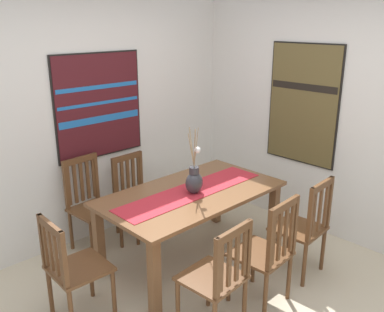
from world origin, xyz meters
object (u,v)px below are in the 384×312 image
centerpiece_vase (194,180)px  chair_2 (90,203)px  chair_1 (218,276)px  chair_5 (304,226)px  chair_4 (267,251)px  painting_on_side_wall (303,104)px  painting_on_back_wall (99,106)px  dining_table (191,202)px  chair_0 (72,267)px  chair_3 (136,192)px

centerpiece_vase → chair_2: 1.16m
chair_1 → chair_5: bearing=-0.9°
chair_1 → chair_4: 0.53m
chair_2 → chair_5: bearing=-57.2°
chair_4 → painting_on_side_wall: (1.47, 0.67, 0.90)m
chair_4 → painting_on_back_wall: 2.24m
chair_2 → chair_5: size_ratio=1.01×
chair_2 → dining_table: bearing=-58.4°
chair_2 → chair_1: bearing=-89.7°
chair_5 → painting_on_side_wall: bearing=36.2°
chair_0 → chair_4: size_ratio=0.93×
chair_3 → chair_4: (0.01, -1.75, 0.02)m
chair_3 → painting_on_back_wall: size_ratio=0.81×
dining_table → painting_on_side_wall: (1.45, -0.23, 0.77)m
chair_1 → chair_3: chair_1 is taller
chair_2 → painting_on_side_wall: 2.48m
chair_3 → chair_5: 1.82m
centerpiece_vase → painting_on_side_wall: size_ratio=0.51×
chair_0 → chair_4: chair_4 is taller
painting_on_back_wall → painting_on_side_wall: (1.70, -1.35, -0.03)m
painting_on_side_wall → centerpiece_vase: bearing=172.8°
chair_5 → chair_2: bearing=122.8°
chair_5 → painting_on_side_wall: (0.87, 0.64, 0.91)m
chair_2 → chair_3: size_ratio=1.10×
painting_on_back_wall → chair_0: bearing=-132.1°
chair_3 → dining_table: bearing=-88.1°
dining_table → chair_3: 0.86m
dining_table → chair_0: 1.26m
painting_on_back_wall → dining_table: bearing=-77.6°
chair_5 → painting_on_back_wall: (-0.83, 1.99, 0.94)m
centerpiece_vase → chair_3: bearing=91.2°
chair_4 → chair_2: bearing=106.6°
chair_1 → chair_3: 1.78m
chair_3 → painting_on_back_wall: 1.01m
centerpiece_vase → chair_1: centerpiece_vase is taller
dining_table → chair_5: size_ratio=1.83×
centerpiece_vase → chair_0: (-1.25, 0.05, -0.39)m
chair_0 → painting_on_side_wall: bearing=-5.0°
chair_2 → painting_on_back_wall: 1.00m
chair_2 → chair_4: bearing=-73.4°
painting_on_back_wall → chair_5: bearing=-67.4°
centerpiece_vase → chair_0: bearing=177.6°
chair_0 → chair_3: chair_0 is taller
dining_table → chair_4: size_ratio=1.80×
dining_table → chair_4: 0.91m
chair_2 → chair_5: (1.14, -1.77, -0.01)m
chair_4 → painting_on_side_wall: size_ratio=0.74×
chair_0 → chair_2: chair_2 is taller
chair_4 → painting_on_side_wall: 1.85m
chair_2 → chair_4: (0.54, -1.81, -0.00)m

